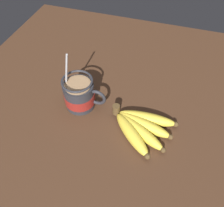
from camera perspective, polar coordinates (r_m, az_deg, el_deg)
table at (r=65.64cm, az=-0.64°, el=-0.39°), size 93.99×93.99×3.94cm
coffee_mug at (r=60.79cm, az=-8.41°, el=2.30°), size 12.55×8.55×17.56cm
banana_bunch at (r=57.19cm, az=7.44°, el=-6.03°), size 17.79×13.96×4.13cm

